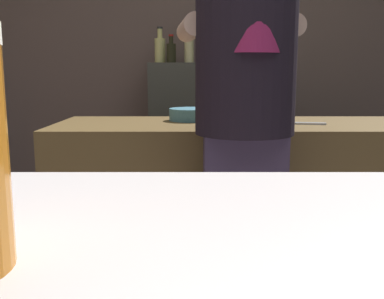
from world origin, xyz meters
name	(u,v)px	position (x,y,z in m)	size (l,w,h in m)	color
wall_back	(204,47)	(0.00, 2.20, 1.35)	(5.20, 0.10, 2.70)	brown
prep_counter	(287,223)	(0.35, 0.73, 0.47)	(2.10, 0.60, 0.94)	brown
back_shelf	(205,149)	(0.00, 1.92, 0.61)	(0.78, 0.36, 1.22)	#3C3B36
bartender	(244,116)	(0.09, 0.27, 1.01)	(0.45, 0.53, 1.74)	#32273C
mixing_bowl	(191,114)	(-0.10, 0.83, 0.96)	(0.21, 0.21, 0.06)	teal
chefs_knife	(297,123)	(0.37, 0.68, 0.94)	(0.24, 0.03, 0.01)	silver
bottle_vinegar	(160,49)	(-0.32, 1.92, 1.32)	(0.08, 0.08, 0.25)	#D9CD79
bottle_hot_sauce	(216,51)	(0.08, 1.92, 1.31)	(0.07, 0.07, 0.21)	#CCC981
bottle_olive_oil	(171,52)	(-0.24, 1.83, 1.30)	(0.06, 0.06, 0.19)	black
bottle_soy	(189,49)	(-0.11, 1.89, 1.32)	(0.07, 0.07, 0.25)	#D4C387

